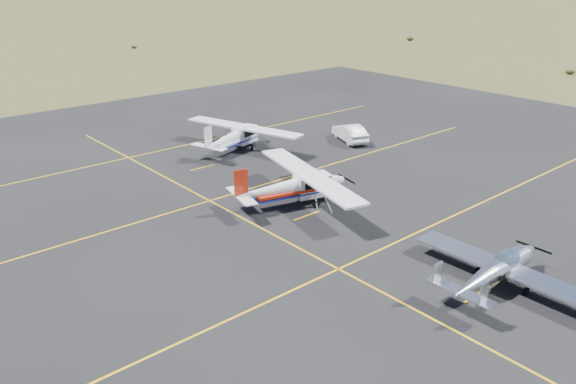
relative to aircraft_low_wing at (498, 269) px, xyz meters
name	(u,v)px	position (x,y,z in m)	size (l,w,h in m)	color
ground	(449,246)	(1.85, 3.71, -0.92)	(1600.00, 1600.00, 0.00)	#383D1C
apron	(349,205)	(1.85, 10.71, -0.92)	(72.00, 72.00, 0.02)	black
aircraft_low_wing	(498,269)	(0.00, 0.00, 0.00)	(6.29, 8.80, 1.92)	silver
aircraft_cessna	(293,186)	(-0.65, 12.95, 0.29)	(7.08, 10.78, 2.73)	silver
aircraft_plain	(235,136)	(3.01, 23.94, 0.24)	(6.94, 10.24, 2.61)	white
sedan	(350,133)	(11.64, 19.96, -0.21)	(1.47, 4.23, 1.39)	white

